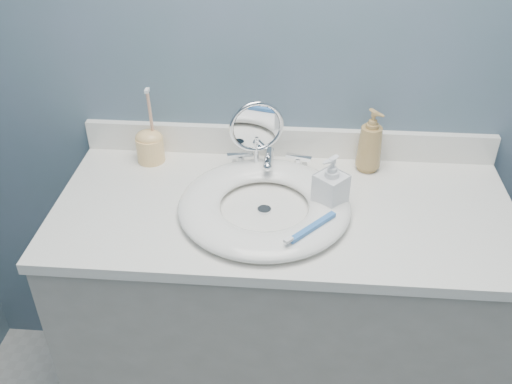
# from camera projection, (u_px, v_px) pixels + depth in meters

# --- Properties ---
(back_wall) EXTENTS (2.20, 0.02, 2.40)m
(back_wall) POSITION_uv_depth(u_px,v_px,m) (291.00, 52.00, 1.56)
(back_wall) COLOR #49646E
(back_wall) RESTS_ON ground
(vanity_cabinet) EXTENTS (1.20, 0.55, 0.85)m
(vanity_cabinet) POSITION_uv_depth(u_px,v_px,m) (280.00, 324.00, 1.77)
(vanity_cabinet) COLOR #ABA59C
(vanity_cabinet) RESTS_ON ground
(countertop) EXTENTS (1.22, 0.57, 0.03)m
(countertop) POSITION_uv_depth(u_px,v_px,m) (284.00, 210.00, 1.52)
(countertop) COLOR white
(countertop) RESTS_ON vanity_cabinet
(backsplash) EXTENTS (1.22, 0.02, 0.09)m
(backsplash) POSITION_uv_depth(u_px,v_px,m) (288.00, 142.00, 1.70)
(backsplash) COLOR white
(backsplash) RESTS_ON countertop
(basin) EXTENTS (0.45, 0.45, 0.04)m
(basin) POSITION_uv_depth(u_px,v_px,m) (264.00, 205.00, 1.48)
(basin) COLOR white
(basin) RESTS_ON countertop
(drain) EXTENTS (0.04, 0.04, 0.01)m
(drain) POSITION_uv_depth(u_px,v_px,m) (264.00, 210.00, 1.49)
(drain) COLOR silver
(drain) RESTS_ON countertop
(faucet) EXTENTS (0.25, 0.13, 0.07)m
(faucet) POSITION_uv_depth(u_px,v_px,m) (269.00, 163.00, 1.64)
(faucet) COLOR silver
(faucet) RESTS_ON countertop
(makeup_mirror) EXTENTS (0.15, 0.09, 0.23)m
(makeup_mirror) POSITION_uv_depth(u_px,v_px,m) (256.00, 135.00, 1.57)
(makeup_mirror) COLOR silver
(makeup_mirror) RESTS_ON countertop
(soap_bottle_amber) EXTENTS (0.10, 0.10, 0.19)m
(soap_bottle_amber) POSITION_uv_depth(u_px,v_px,m) (370.00, 141.00, 1.61)
(soap_bottle_amber) COLOR #A4824A
(soap_bottle_amber) RESTS_ON countertop
(soap_bottle_clear) EXTENTS (0.10, 0.10, 0.16)m
(soap_bottle_clear) POSITION_uv_depth(u_px,v_px,m) (331.00, 184.00, 1.45)
(soap_bottle_clear) COLOR silver
(soap_bottle_clear) RESTS_ON countertop
(toothbrush_holder) EXTENTS (0.08, 0.08, 0.23)m
(toothbrush_holder) POSITION_uv_depth(u_px,v_px,m) (150.00, 145.00, 1.67)
(toothbrush_holder) COLOR #FDCB7E
(toothbrush_holder) RESTS_ON countertop
(toothbrush_lying) EXTENTS (0.13, 0.14, 0.02)m
(toothbrush_lying) POSITION_uv_depth(u_px,v_px,m) (311.00, 228.00, 1.36)
(toothbrush_lying) COLOR #3774C3
(toothbrush_lying) RESTS_ON basin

